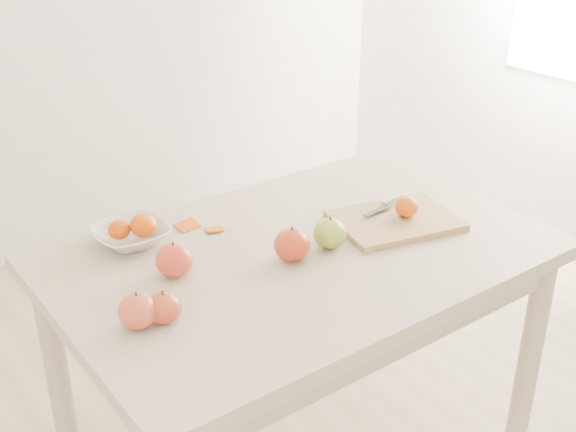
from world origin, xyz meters
TOP-DOWN VIEW (x-y plane):
  - table at (0.00, 0.00)m, footprint 1.20×0.80m
  - cutting_board at (0.29, -0.04)m, footprint 0.35×0.29m
  - board_tangerine at (0.32, -0.05)m, footprint 0.06×0.06m
  - fruit_bowl at (-0.32, 0.27)m, footprint 0.19×0.19m
  - bowl_tangerine_near at (-0.35, 0.28)m, footprint 0.06×0.06m
  - bowl_tangerine_far at (-0.29, 0.26)m, footprint 0.07×0.07m
  - orange_peel_a at (-0.17, 0.27)m, footprint 0.07×0.05m
  - orange_peel_b at (-0.12, 0.21)m, footprint 0.06×0.05m
  - paring_knife at (0.33, 0.03)m, footprint 0.17×0.05m
  - apple_green at (0.06, -0.04)m, footprint 0.08×0.08m
  - apple_red_e at (-0.05, -0.03)m, footprint 0.09×0.09m
  - apple_red_d at (-0.42, -0.09)m, footprint 0.07×0.07m
  - apple_red_a at (-0.31, 0.07)m, footprint 0.09×0.09m
  - apple_red_b at (-0.47, -0.07)m, footprint 0.08×0.08m

SIDE VIEW (x-z plane):
  - table at x=0.00m, z-range 0.28..1.03m
  - orange_peel_a at x=-0.17m, z-range 0.75..0.76m
  - orange_peel_b at x=-0.12m, z-range 0.75..0.76m
  - cutting_board at x=0.29m, z-range 0.75..0.77m
  - fruit_bowl at x=-0.32m, z-range 0.75..0.80m
  - paring_knife at x=0.33m, z-range 0.77..0.78m
  - apple_red_d at x=-0.42m, z-range 0.75..0.82m
  - apple_green at x=0.06m, z-range 0.75..0.82m
  - apple_red_b at x=-0.47m, z-range 0.75..0.82m
  - apple_red_a at x=-0.31m, z-range 0.75..0.83m
  - apple_red_e at x=-0.05m, z-range 0.75..0.83m
  - bowl_tangerine_near at x=-0.35m, z-range 0.77..0.82m
  - board_tangerine at x=0.32m, z-range 0.77..0.82m
  - bowl_tangerine_far at x=-0.29m, z-range 0.77..0.83m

